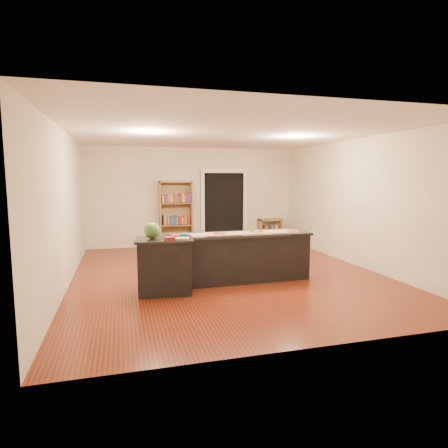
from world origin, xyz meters
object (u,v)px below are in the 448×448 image
object	(u,v)px
kitchen_island	(238,257)
bookshelf	(176,214)
side_counter	(165,265)
waste_bin	(189,242)
low_shelf	(270,231)
watermelon	(152,231)

from	to	relation	value
kitchen_island	bookshelf	world-z (taller)	bookshelf
side_counter	waste_bin	size ratio (longest dim) A/B	3.13
kitchen_island	low_shelf	world-z (taller)	kitchen_island
low_shelf	bookshelf	bearing A→B (deg)	-179.74
bookshelf	watermelon	size ratio (longest dim) A/B	6.79
low_shelf	kitchen_island	bearing A→B (deg)	-120.22
side_counter	bookshelf	xyz separation A→B (m)	(0.80, 4.21, 0.46)
bookshelf	low_shelf	bearing A→B (deg)	0.26
bookshelf	waste_bin	world-z (taller)	bookshelf
kitchen_island	bookshelf	size ratio (longest dim) A/B	1.49
side_counter	bookshelf	bearing A→B (deg)	85.84
bookshelf	low_shelf	size ratio (longest dim) A/B	2.62
low_shelf	waste_bin	size ratio (longest dim) A/B	2.34
low_shelf	waste_bin	bearing A→B (deg)	-176.25
kitchen_island	side_counter	bearing A→B (deg)	-164.91
bookshelf	watermelon	world-z (taller)	bookshelf
side_counter	watermelon	bearing A→B (deg)	-177.52
watermelon	low_shelf	bearing A→B (deg)	47.59
bookshelf	low_shelf	xyz separation A→B (m)	(2.85, 0.01, -0.57)
kitchen_island	waste_bin	distance (m)	3.69
waste_bin	low_shelf	bearing A→B (deg)	3.75
side_counter	bookshelf	size ratio (longest dim) A/B	0.51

